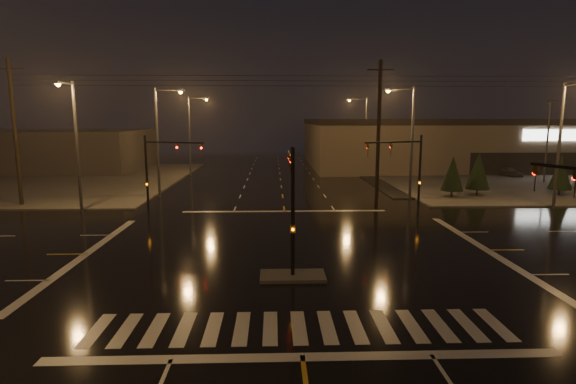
% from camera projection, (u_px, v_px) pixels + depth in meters
% --- Properties ---
extents(ground, '(140.00, 140.00, 0.00)m').
position_uv_depth(ground, '(290.00, 252.00, 24.59)').
color(ground, black).
rests_on(ground, ground).
extents(sidewalk_ne, '(36.00, 36.00, 0.12)m').
position_uv_depth(sidewalk_ne, '(524.00, 178.00, 55.16)').
color(sidewalk_ne, '#494641').
rests_on(sidewalk_ne, ground).
extents(sidewalk_nw, '(36.00, 36.00, 0.12)m').
position_uv_depth(sidewalk_nw, '(28.00, 180.00, 53.20)').
color(sidewalk_nw, '#494641').
rests_on(sidewalk_nw, ground).
extents(median_island, '(3.00, 1.60, 0.15)m').
position_uv_depth(median_island, '(293.00, 276.00, 20.64)').
color(median_island, '#494641').
rests_on(median_island, ground).
extents(crosswalk, '(15.00, 2.60, 0.01)m').
position_uv_depth(crosswalk, '(299.00, 327.00, 15.72)').
color(crosswalk, beige).
rests_on(crosswalk, ground).
extents(stop_bar_near, '(16.00, 0.50, 0.01)m').
position_uv_depth(stop_bar_near, '(303.00, 357.00, 13.74)').
color(stop_bar_near, beige).
rests_on(stop_bar_near, ground).
extents(stop_bar_far, '(16.00, 0.50, 0.01)m').
position_uv_depth(stop_bar_far, '(284.00, 211.00, 35.44)').
color(stop_bar_far, beige).
rests_on(stop_bar_far, ground).
extents(parking_lot, '(50.00, 24.00, 0.08)m').
position_uv_depth(parking_lot, '(575.00, 180.00, 53.35)').
color(parking_lot, black).
rests_on(parking_lot, ground).
extents(retail_building, '(60.20, 28.30, 7.20)m').
position_uv_depth(retail_building, '(501.00, 141.00, 70.48)').
color(retail_building, '#716651').
rests_on(retail_building, ground).
extents(commercial_block, '(30.00, 18.00, 5.60)m').
position_uv_depth(commercial_block, '(36.00, 150.00, 64.43)').
color(commercial_block, '#403B39').
rests_on(commercial_block, ground).
extents(signal_mast_median, '(0.25, 4.59, 6.00)m').
position_uv_depth(signal_mast_median, '(292.00, 194.00, 20.96)').
color(signal_mast_median, black).
rests_on(signal_mast_median, ground).
extents(signal_mast_ne, '(4.84, 1.86, 6.00)m').
position_uv_depth(signal_mast_ne, '(409.00, 164.00, 34.29)').
color(signal_mast_ne, black).
rests_on(signal_mast_ne, ground).
extents(signal_mast_nw, '(4.84, 1.86, 6.00)m').
position_uv_depth(signal_mast_nw, '(158.00, 165.00, 33.67)').
color(signal_mast_nw, black).
rests_on(signal_mast_nw, ground).
extents(streetlight_1, '(2.77, 0.32, 10.00)m').
position_uv_depth(streetlight_1, '(160.00, 134.00, 41.05)').
color(streetlight_1, '#38383A').
rests_on(streetlight_1, ground).
extents(streetlight_2, '(2.77, 0.32, 10.00)m').
position_uv_depth(streetlight_2, '(192.00, 130.00, 56.83)').
color(streetlight_2, '#38383A').
rests_on(streetlight_2, ground).
extents(streetlight_3, '(2.77, 0.32, 10.00)m').
position_uv_depth(streetlight_3, '(409.00, 135.00, 39.81)').
color(streetlight_3, '#38383A').
rests_on(streetlight_3, ground).
extents(streetlight_4, '(2.77, 0.32, 10.00)m').
position_uv_depth(streetlight_4, '(364.00, 130.00, 59.53)').
color(streetlight_4, '#38383A').
rests_on(streetlight_4, ground).
extents(streetlight_5, '(0.32, 2.77, 10.00)m').
position_uv_depth(streetlight_5, '(75.00, 138.00, 34.17)').
color(streetlight_5, '#38383A').
rests_on(streetlight_5, ground).
extents(streetlight_6, '(0.32, 2.77, 10.00)m').
position_uv_depth(streetlight_6, '(563.00, 137.00, 35.41)').
color(streetlight_6, '#38383A').
rests_on(streetlight_6, ground).
extents(utility_pole_0, '(2.20, 0.32, 12.00)m').
position_uv_depth(utility_pole_0, '(15.00, 132.00, 36.70)').
color(utility_pole_0, black).
rests_on(utility_pole_0, ground).
extents(utility_pole_1, '(2.20, 0.32, 12.00)m').
position_uv_depth(utility_pole_1, '(379.00, 132.00, 37.68)').
color(utility_pole_1, black).
rests_on(utility_pole_1, ground).
extents(conifer_0, '(2.02, 2.02, 3.86)m').
position_uv_depth(conifer_0, '(453.00, 173.00, 41.07)').
color(conifer_0, black).
rests_on(conifer_0, ground).
extents(conifer_1, '(2.18, 2.18, 4.11)m').
position_uv_depth(conifer_1, '(478.00, 171.00, 41.98)').
color(conifer_1, black).
rests_on(conifer_1, ground).
extents(conifer_2, '(2.04, 2.04, 3.89)m').
position_uv_depth(conifer_2, '(561.00, 172.00, 41.84)').
color(conifer_2, black).
rests_on(conifer_2, ground).
extents(car_parked, '(2.83, 4.27, 1.35)m').
position_uv_depth(car_parked, '(508.00, 171.00, 56.55)').
color(car_parked, black).
rests_on(car_parked, ground).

